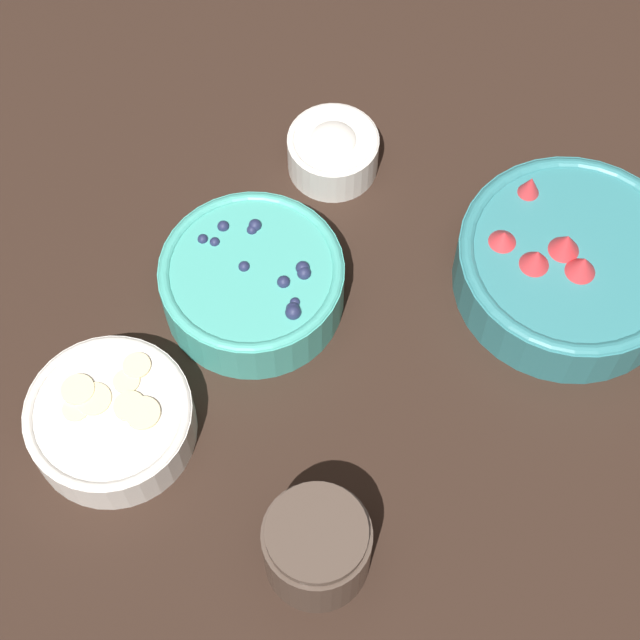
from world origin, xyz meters
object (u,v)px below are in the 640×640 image
object	(u,v)px
bowl_bananas	(111,419)
bowl_cream	(333,149)
bowl_blueberries	(253,281)
jar_chocolate	(317,548)
bowl_strawberries	(571,263)

from	to	relation	value
bowl_bananas	bowl_cream	world-z (taller)	bowl_cream
bowl_bananas	bowl_blueberries	bearing A→B (deg)	-101.68
bowl_bananas	bowl_cream	distance (m)	0.38
bowl_cream	jar_chocolate	size ratio (longest dim) A/B	1.03
bowl_blueberries	jar_chocolate	xyz separation A→B (m)	(-0.19, 0.20, 0.01)
bowl_cream	bowl_bananas	bearing A→B (deg)	85.92
bowl_bananas	jar_chocolate	xyz separation A→B (m)	(-0.23, 0.01, 0.01)
jar_chocolate	bowl_bananas	bearing A→B (deg)	-3.24
bowl_blueberries	bowl_strawberries	bearing A→B (deg)	-146.68
bowl_strawberries	jar_chocolate	world-z (taller)	jar_chocolate
bowl_blueberries	bowl_bananas	world-z (taller)	bowl_blueberries
bowl_blueberries	bowl_cream	distance (m)	0.19
bowl_strawberries	bowl_blueberries	size ratio (longest dim) A/B	1.26
jar_chocolate	bowl_strawberries	bearing A→B (deg)	-101.28
bowl_bananas	bowl_strawberries	bearing A→B (deg)	-129.92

